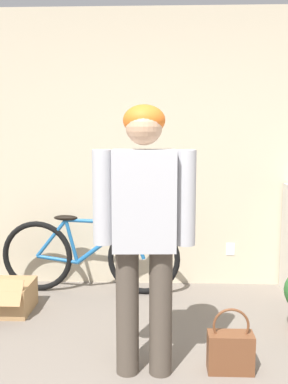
% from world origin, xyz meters
% --- Properties ---
extents(wall_back, '(8.00, 0.07, 2.60)m').
position_xyz_m(wall_back, '(0.00, 2.63, 1.30)').
color(wall_back, beige).
rests_on(wall_back, ground_plane).
extents(person, '(0.61, 0.26, 1.64)m').
position_xyz_m(person, '(-0.22, 0.97, 0.98)').
color(person, '#4C4238').
rests_on(person, ground_plane).
extents(bicycle, '(1.65, 0.46, 0.73)m').
position_xyz_m(bicycle, '(-0.77, 2.33, 0.35)').
color(bicycle, black).
rests_on(bicycle, ground_plane).
extents(handbag, '(0.28, 0.14, 0.41)m').
position_xyz_m(handbag, '(0.32, 1.00, 0.14)').
color(handbag, brown).
rests_on(handbag, ground_plane).
extents(cardboard_box, '(0.53, 0.46, 0.32)m').
position_xyz_m(cardboard_box, '(-1.45, 1.87, 0.12)').
color(cardboard_box, '#A87F51').
rests_on(cardboard_box, ground_plane).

